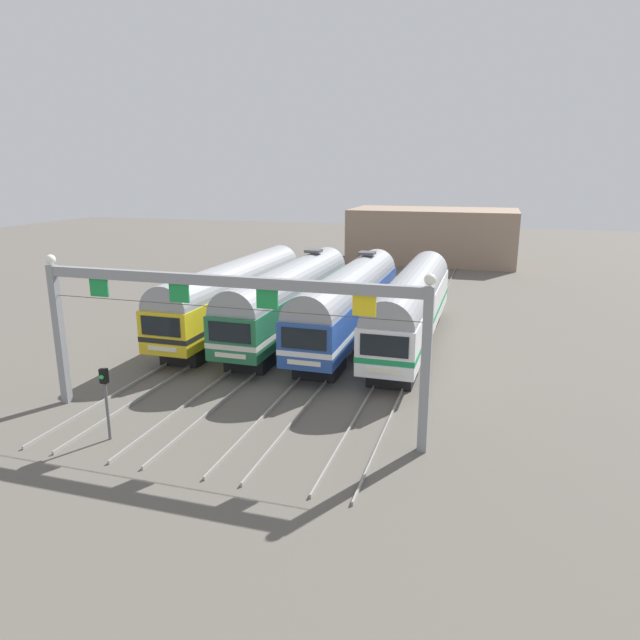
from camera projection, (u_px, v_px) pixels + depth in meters
ground_plane at (319, 338)px, 37.04m from camera, size 160.00×160.00×0.00m
track_bed at (373, 287)px, 52.75m from camera, size 13.29×70.00×0.15m
commuter_train_yellow at (235, 292)px, 38.00m from camera, size 2.88×18.06×4.77m
commuter_train_green at (290, 296)px, 36.90m from camera, size 2.88×18.06×5.05m
commuter_train_blue at (349, 300)px, 35.80m from camera, size 2.88×18.06×5.05m
commuter_train_white at (412, 304)px, 34.69m from camera, size 2.88×18.06×4.77m
catenary_gantry at (223, 309)px, 23.25m from camera, size 17.02×0.44×6.97m
yard_signal_mast at (105, 390)px, 22.59m from camera, size 0.28×0.35×3.07m
maintenance_building at (433, 235)px, 67.51m from camera, size 18.98×10.00×6.18m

